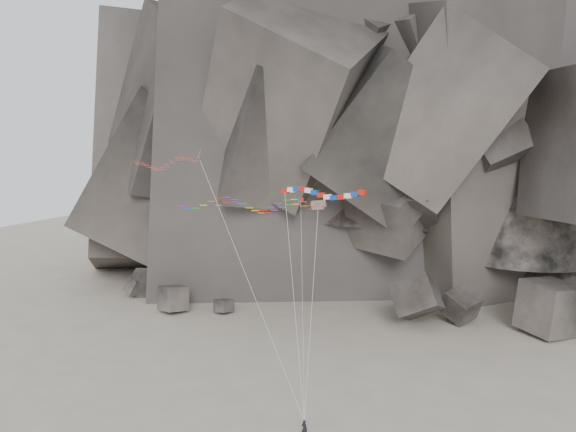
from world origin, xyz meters
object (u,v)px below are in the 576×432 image
(delta_kite, at_px, (163,163))
(banner_kite, at_px, (321,194))
(pennant_kite, at_px, (301,239))
(parafoil_kite, at_px, (243,204))
(kite_flyer, at_px, (304,428))

(delta_kite, xyz_separation_m, banner_kite, (17.04, 1.74, -3.07))
(pennant_kite, bearing_deg, parafoil_kite, -169.21)
(parafoil_kite, relative_size, pennant_kite, 0.99)
(kite_flyer, height_order, banner_kite, banner_kite)
(delta_kite, bearing_deg, banner_kite, -18.11)
(kite_flyer, xyz_separation_m, parafoil_kite, (-7.19, 3.08, 20.53))
(kite_flyer, bearing_deg, parafoil_kite, -5.67)
(banner_kite, xyz_separation_m, parafoil_kite, (-6.82, -4.16, -0.82))
(parafoil_kite, xyz_separation_m, pennant_kite, (6.03, -0.40, -3.13))
(delta_kite, height_order, banner_kite, delta_kite)
(pennant_kite, bearing_deg, banner_kite, 94.67)
(pennant_kite, bearing_deg, kite_flyer, -51.91)
(kite_flyer, xyz_separation_m, banner_kite, (-0.37, 7.24, 21.35))
(delta_kite, relative_size, banner_kite, 1.19)
(banner_kite, relative_size, pennant_kite, 1.04)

